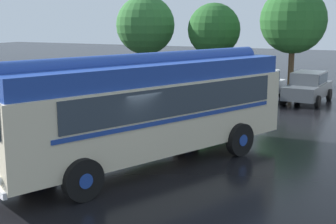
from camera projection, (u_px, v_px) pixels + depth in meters
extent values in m
plane|color=black|center=(127.00, 170.00, 14.09)|extent=(120.00, 120.00, 0.00)
cube|color=beige|center=(147.00, 114.00, 14.40)|extent=(6.26, 10.17, 2.10)
cube|color=#1E3D93|center=(147.00, 71.00, 14.14)|extent=(6.00, 9.91, 0.56)
cylinder|color=#1E3D93|center=(147.00, 63.00, 14.09)|extent=(4.32, 8.96, 0.60)
cube|color=#2D3842|center=(182.00, 100.00, 13.55)|extent=(3.20, 7.36, 0.84)
cube|color=#2D3842|center=(130.00, 90.00, 15.41)|extent=(3.20, 7.36, 0.84)
cube|color=#1E3D93|center=(180.00, 119.00, 13.59)|extent=(3.28, 7.54, 0.12)
cube|color=#1E3D93|center=(128.00, 107.00, 15.45)|extent=(3.28, 7.54, 0.12)
sphere|color=white|center=(0.00, 181.00, 10.63)|extent=(0.22, 0.22, 0.22)
cylinder|color=black|center=(83.00, 180.00, 11.64)|extent=(0.69, 1.12, 1.10)
cylinder|color=#1E3D93|center=(83.00, 180.00, 11.64)|extent=(0.45, 0.48, 0.39)
cylinder|color=black|center=(36.00, 157.00, 13.56)|extent=(0.69, 1.12, 1.10)
cylinder|color=#1E3D93|center=(36.00, 157.00, 13.56)|extent=(0.45, 0.48, 0.39)
cylinder|color=black|center=(240.00, 140.00, 15.52)|extent=(0.69, 1.12, 1.10)
cylinder|color=#1E3D93|center=(240.00, 140.00, 15.52)|extent=(0.45, 0.48, 0.39)
cylinder|color=black|center=(186.00, 126.00, 17.44)|extent=(0.69, 1.12, 1.10)
cylinder|color=#1E3D93|center=(186.00, 126.00, 17.44)|extent=(0.45, 0.48, 0.39)
cube|color=#144C28|center=(206.00, 87.00, 26.76)|extent=(2.06, 4.33, 0.70)
cube|color=#144C28|center=(208.00, 75.00, 26.76)|extent=(1.68, 2.31, 0.64)
cube|color=#2D3842|center=(220.00, 76.00, 26.38)|extent=(0.19, 1.93, 0.50)
cube|color=#2D3842|center=(196.00, 74.00, 27.13)|extent=(0.19, 1.93, 0.50)
cylinder|color=black|center=(210.00, 97.00, 25.29)|extent=(0.25, 0.65, 0.64)
cylinder|color=black|center=(182.00, 95.00, 26.17)|extent=(0.25, 0.65, 0.64)
cylinder|color=black|center=(229.00, 91.00, 27.49)|extent=(0.25, 0.65, 0.64)
cylinder|color=black|center=(203.00, 89.00, 28.37)|extent=(0.25, 0.65, 0.64)
cube|color=silver|center=(260.00, 89.00, 26.00)|extent=(2.05, 4.33, 0.70)
cube|color=silver|center=(261.00, 76.00, 25.99)|extent=(1.67, 2.30, 0.64)
cube|color=#2D3842|center=(274.00, 77.00, 25.62)|extent=(0.19, 1.93, 0.50)
cube|color=#2D3842|center=(248.00, 76.00, 26.37)|extent=(0.19, 1.93, 0.50)
cylinder|color=black|center=(267.00, 100.00, 24.53)|extent=(0.25, 0.65, 0.64)
cylinder|color=black|center=(236.00, 97.00, 25.40)|extent=(0.25, 0.65, 0.64)
cylinder|color=black|center=(282.00, 93.00, 26.73)|extent=(0.25, 0.65, 0.64)
cylinder|color=black|center=(253.00, 91.00, 27.60)|extent=(0.25, 0.65, 0.64)
cube|color=#4C5156|center=(308.00, 90.00, 25.41)|extent=(2.11, 4.35, 0.70)
cube|color=#4C5156|center=(309.00, 78.00, 25.40)|extent=(1.70, 2.32, 0.64)
cube|color=#2D3842|center=(323.00, 79.00, 25.02)|extent=(0.21, 1.92, 0.50)
cube|color=#2D3842|center=(295.00, 77.00, 25.78)|extent=(0.21, 1.92, 0.50)
cylinder|color=black|center=(318.00, 102.00, 23.94)|extent=(0.26, 0.66, 0.64)
cylinder|color=black|center=(284.00, 99.00, 24.83)|extent=(0.26, 0.66, 0.64)
cylinder|color=black|center=(329.00, 95.00, 26.12)|extent=(0.26, 0.66, 0.64)
cylinder|color=black|center=(298.00, 92.00, 27.01)|extent=(0.26, 0.66, 0.64)
cylinder|color=#4C3823|center=(146.00, 63.00, 35.57)|extent=(0.29, 0.29, 2.37)
sphere|color=#2D662D|center=(145.00, 25.00, 35.02)|extent=(4.40, 4.40, 4.40)
sphere|color=#2D662D|center=(139.00, 27.00, 35.39)|extent=(2.59, 2.59, 2.59)
cylinder|color=#4C3823|center=(213.00, 65.00, 33.92)|extent=(0.32, 0.32, 2.31)
sphere|color=#235623|center=(214.00, 30.00, 33.41)|extent=(3.77, 3.77, 3.77)
sphere|color=#235623|center=(213.00, 27.00, 33.05)|extent=(2.13, 2.13, 2.13)
cylinder|color=#4C3823|center=(291.00, 66.00, 30.95)|extent=(0.37, 0.37, 2.77)
sphere|color=#235623|center=(293.00, 20.00, 30.36)|extent=(4.32, 4.32, 4.32)
sphere|color=#235623|center=(302.00, 17.00, 29.73)|extent=(2.38, 2.38, 2.38)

